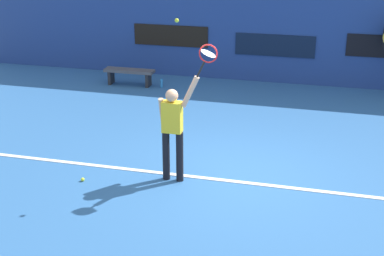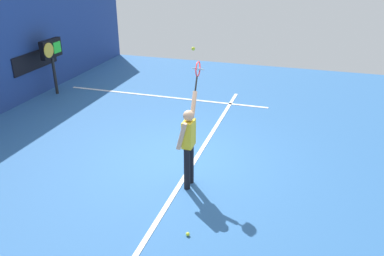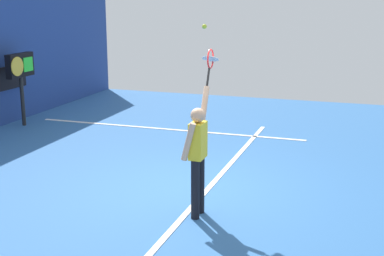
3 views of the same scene
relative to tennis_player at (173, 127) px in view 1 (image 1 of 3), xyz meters
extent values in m
plane|color=#2D609E|center=(1.00, 0.46, -1.01)|extent=(18.00, 18.00, 0.00)
cube|color=navy|center=(1.00, 6.72, 0.73)|extent=(18.00, 0.20, 3.47)
cube|color=#0C1933|center=(1.00, 6.60, 0.05)|extent=(2.20, 0.03, 0.60)
cube|color=black|center=(-2.00, 6.60, 0.17)|extent=(2.20, 0.03, 0.60)
cube|color=white|center=(1.00, 0.18, -1.00)|extent=(10.00, 0.10, 0.01)
cylinder|color=black|center=(-0.13, 0.00, -0.55)|extent=(0.13, 0.13, 0.92)
cylinder|color=black|center=(0.12, 0.00, -0.55)|extent=(0.13, 0.13, 0.92)
cube|color=yellow|center=(-0.01, 0.00, 0.19)|extent=(0.34, 0.20, 0.55)
sphere|color=#D8A884|center=(-0.01, 0.00, 0.57)|extent=(0.22, 0.22, 0.22)
cylinder|color=#D8A884|center=(0.31, 0.00, 0.66)|extent=(0.32, 0.09, 0.57)
cylinder|color=#D8A884|center=(-0.21, 0.08, 0.21)|extent=(0.09, 0.23, 0.58)
cylinder|color=black|center=(0.49, 0.00, 1.06)|extent=(0.16, 0.03, 0.29)
torus|color=red|center=(0.62, 0.00, 1.33)|extent=(0.42, 0.02, 0.42)
cylinder|color=silver|center=(0.62, 0.00, 1.33)|extent=(0.24, 0.27, 0.11)
sphere|color=#CCE033|center=(0.11, -0.06, 1.85)|extent=(0.07, 0.07, 0.07)
cube|color=#4C4C51|center=(-2.84, 5.36, -0.60)|extent=(1.40, 0.36, 0.08)
cube|color=#262628|center=(-3.39, 5.36, -0.82)|extent=(0.08, 0.32, 0.37)
cube|color=#262628|center=(-2.29, 5.36, -0.82)|extent=(0.08, 0.32, 0.37)
cylinder|color=#338CD8|center=(-1.91, 5.36, -0.89)|extent=(0.07, 0.07, 0.24)
sphere|color=#CCE033|center=(-1.55, -0.47, -0.98)|extent=(0.07, 0.07, 0.07)
camera|label=1|loc=(2.56, -8.53, 3.42)|focal=51.66mm
camera|label=2|loc=(-6.72, -2.15, 3.47)|focal=36.83mm
camera|label=3|loc=(-7.50, -2.43, 2.30)|focal=51.27mm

